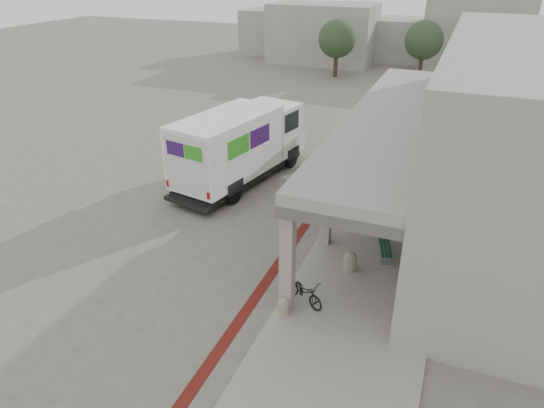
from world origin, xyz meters
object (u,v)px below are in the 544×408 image
at_px(bench, 385,247).
at_px(utility_cabinet, 419,204).
at_px(bicycle_black, 304,291).
at_px(fedex_truck, 240,144).

relative_size(bench, utility_cabinet, 1.72).
height_order(bench, utility_cabinet, utility_cabinet).
bearing_deg(utility_cabinet, bicycle_black, -117.78).
height_order(fedex_truck, utility_cabinet, fedex_truck).
bearing_deg(bicycle_black, bench, 1.89).
height_order(fedex_truck, bench, fedex_truck).
xyz_separation_m(fedex_truck, bicycle_black, (5.66, -7.66, -1.29)).
distance_m(fedex_truck, bench, 8.59).
relative_size(utility_cabinet, bicycle_black, 0.64).
height_order(fedex_truck, bicycle_black, fedex_truck).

